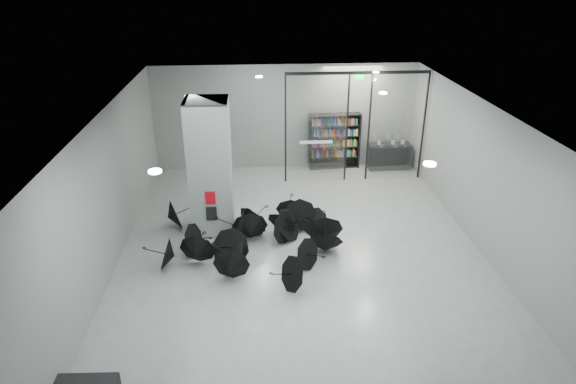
{
  "coord_description": "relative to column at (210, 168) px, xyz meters",
  "views": [
    {
      "loc": [
        -1.22,
        -11.27,
        7.32
      ],
      "look_at": [
        -0.3,
        1.5,
        1.4
      ],
      "focal_mm": 30.82,
      "sensor_mm": 36.0,
      "label": 1
    }
  ],
  "objects": [
    {
      "name": "fire_cabinet",
      "position": [
        0.0,
        -0.62,
        -0.65
      ],
      "size": [
        0.28,
        0.04,
        0.38
      ],
      "primitive_type": "cube",
      "color": "#A50A07",
      "rests_on": "column"
    },
    {
      "name": "exit_sign",
      "position": [
        4.9,
        3.3,
        1.82
      ],
      "size": [
        0.3,
        0.06,
        0.15
      ],
      "primitive_type": "cube",
      "color": "#0CE533",
      "rests_on": "room"
    },
    {
      "name": "info_panel",
      "position": [
        0.0,
        -0.62,
        -1.15
      ],
      "size": [
        0.3,
        0.03,
        0.42
      ],
      "primitive_type": "cube",
      "color": "black",
      "rests_on": "column"
    },
    {
      "name": "column",
      "position": [
        0.0,
        0.0,
        0.0
      ],
      "size": [
        1.2,
        1.2,
        4.0
      ],
      "primitive_type": "cube",
      "color": "slate",
      "rests_on": "ground"
    },
    {
      "name": "shop_counter",
      "position": [
        6.52,
        4.5,
        -1.51
      ],
      "size": [
        1.65,
        0.67,
        0.99
      ],
      "primitive_type": "cube",
      "rotation": [
        0.0,
        0.0,
        0.01
      ],
      "color": "black",
      "rests_on": "ground"
    },
    {
      "name": "bookshelf",
      "position": [
        4.38,
        4.75,
        -0.92
      ],
      "size": [
        1.99,
        0.54,
        2.16
      ],
      "primitive_type": null,
      "rotation": [
        0.0,
        0.0,
        0.08
      ],
      "color": "black",
      "rests_on": "ground"
    },
    {
      "name": "umbrella_cluster",
      "position": [
        1.35,
        -1.31,
        -1.7
      ],
      "size": [
        5.52,
        4.58,
        1.26
      ],
      "color": "black",
      "rests_on": "ground"
    },
    {
      "name": "glass_partition",
      "position": [
        4.89,
        3.5,
        0.18
      ],
      "size": [
        5.06,
        0.08,
        4.0
      ],
      "color": "silver",
      "rests_on": "ground"
    },
    {
      "name": "room",
      "position": [
        2.5,
        -2.0,
        0.84
      ],
      "size": [
        14.0,
        14.02,
        4.01
      ],
      "color": "gray",
      "rests_on": "ground"
    }
  ]
}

